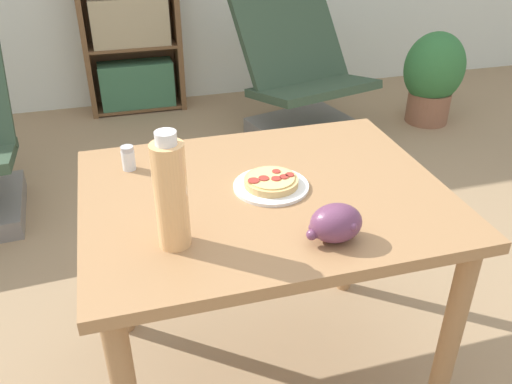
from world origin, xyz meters
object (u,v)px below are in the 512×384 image
Objects in this scene: bookshelf at (129,18)px; grape_bunch at (336,224)px; potted_plant_floor at (433,76)px; salt_shaker at (128,158)px; pizza_on_plate at (271,183)px; lounge_chair_far at (302,93)px; drink_bottle at (171,194)px.

grape_bunch is at bearing -84.25° from bookshelf.
salt_shaker is at bearing -142.76° from potted_plant_floor.
bookshelf reaches higher than pizza_on_plate.
salt_shaker is at bearing -140.29° from lounge_chair_far.
bookshelf is (0.17, 2.38, -0.12)m from salt_shaker.
drink_bottle reaches higher than salt_shaker.
potted_plant_floor is at bearing 44.96° from drink_bottle.
lounge_chair_far is at bearing 71.60° from grape_bunch.
pizza_on_plate is 0.38m from drink_bottle.
salt_shaker is (-0.46, 0.51, -0.01)m from grape_bunch.
potted_plant_floor is at bearing 46.70° from pizza_on_plate.
pizza_on_plate is 2.52m from potted_plant_floor.
potted_plant_floor is (2.01, 2.00, -0.55)m from drink_bottle.
grape_bunch is 0.49× the size of drink_bottle.
bookshelf is (-0.29, 2.88, -0.13)m from grape_bunch.
drink_bottle is (-0.38, 0.09, 0.09)m from grape_bunch.
pizza_on_plate is 0.16× the size of bookshelf.
bookshelf is 2.21× the size of potted_plant_floor.
lounge_chair_far is 0.92m from potted_plant_floor.
pizza_on_plate is at bearing 104.88° from grape_bunch.
lounge_chair_far is 0.66× the size of bookshelf.
potted_plant_floor is at bearing 37.24° from salt_shaker.
drink_bottle is 2.81m from bookshelf.
grape_bunch is 0.16× the size of lounge_chair_far.
salt_shaker is 0.08× the size of lounge_chair_far.
bookshelf is at bearing 127.99° from lounge_chair_far.
drink_bottle is 2.38m from lounge_chair_far.
pizza_on_plate is at bearing 32.82° from drink_bottle.
salt_shaker is 2.66m from potted_plant_floor.
bookshelf reaches higher than salt_shaker.
pizza_on_plate is at bearing -127.56° from lounge_chair_far.
salt_shaker is at bearing 149.55° from pizza_on_plate.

